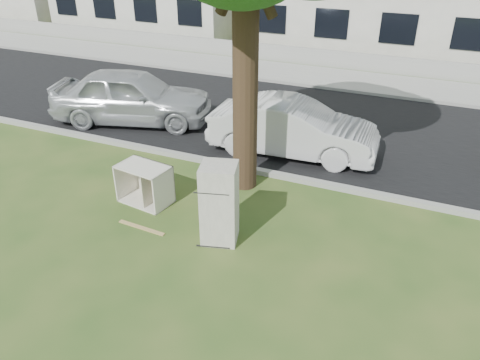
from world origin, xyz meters
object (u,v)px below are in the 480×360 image
at_px(fridge, 219,204).
at_px(car_left, 132,96).
at_px(cabinet, 145,184).
at_px(car_center, 293,128).

xyz_separation_m(fridge, car_left, (-5.06, 4.45, 0.01)).
xyz_separation_m(cabinet, car_center, (2.16, 3.62, 0.28)).
distance_m(car_center, car_left, 5.14).
bearing_deg(car_left, fridge, -148.04).
distance_m(cabinet, car_center, 4.22).
relative_size(fridge, car_center, 0.37).
bearing_deg(car_center, fridge, 175.51).
xyz_separation_m(cabinet, car_left, (-2.97, 3.84, 0.38)).
bearing_deg(car_left, cabinet, -158.99).
bearing_deg(cabinet, car_left, 135.46).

